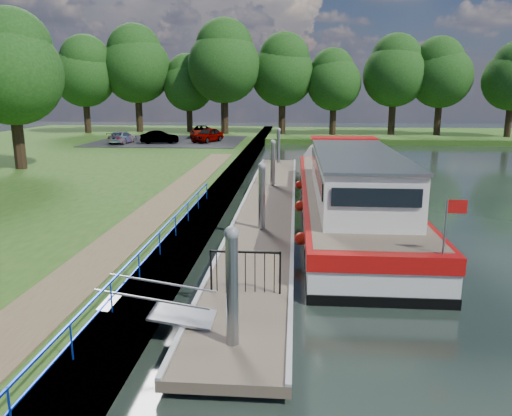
# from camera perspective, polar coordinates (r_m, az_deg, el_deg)

# --- Properties ---
(ground) EXTENTS (160.00, 160.00, 0.00)m
(ground) POSITION_cam_1_polar(r_m,az_deg,el_deg) (11.46, -2.33, -15.77)
(ground) COLOR black
(ground) RESTS_ON ground
(bank_edge) EXTENTS (1.10, 90.00, 0.78)m
(bank_edge) POSITION_cam_1_polar(r_m,az_deg,el_deg) (25.76, -4.02, 1.63)
(bank_edge) COLOR #473D2D
(bank_edge) RESTS_ON ground
(far_bank) EXTENTS (60.00, 18.00, 0.60)m
(far_bank) POSITION_cam_1_polar(r_m,az_deg,el_deg) (63.09, 14.48, 8.05)
(far_bank) COLOR #264915
(far_bank) RESTS_ON ground
(footpath) EXTENTS (1.60, 40.00, 0.05)m
(footpath) POSITION_cam_1_polar(r_m,az_deg,el_deg) (19.40, -12.52, -1.27)
(footpath) COLOR brown
(footpath) RESTS_ON riverbank
(carpark) EXTENTS (14.00, 12.00, 0.06)m
(carpark) POSITION_cam_1_polar(r_m,az_deg,el_deg) (49.71, -9.83, 7.56)
(carpark) COLOR black
(carpark) RESTS_ON riverbank
(blue_fence) EXTENTS (0.04, 18.04, 0.72)m
(blue_fence) POSITION_cam_1_polar(r_m,az_deg,el_deg) (14.19, -12.05, -4.46)
(blue_fence) COLOR #0C2DBF
(blue_fence) RESTS_ON riverbank
(pontoon) EXTENTS (2.50, 30.00, 0.56)m
(pontoon) POSITION_cam_1_polar(r_m,az_deg,el_deg) (23.60, 1.40, 0.08)
(pontoon) COLOR brown
(pontoon) RESTS_ON ground
(mooring_piles) EXTENTS (0.30, 27.30, 3.55)m
(mooring_piles) POSITION_cam_1_polar(r_m,az_deg,el_deg) (23.37, 1.42, 2.69)
(mooring_piles) COLOR gray
(mooring_piles) RESTS_ON ground
(gangway) EXTENTS (2.58, 1.00, 0.92)m
(gangway) POSITION_cam_1_polar(r_m,az_deg,el_deg) (11.96, -11.09, -11.38)
(gangway) COLOR #A5A8AD
(gangway) RESTS_ON ground
(gate_panel) EXTENTS (1.85, 0.05, 1.15)m
(gate_panel) POSITION_cam_1_polar(r_m,az_deg,el_deg) (12.98, -1.22, -6.61)
(gate_panel) COLOR black
(gate_panel) RESTS_ON ground
(barge) EXTENTS (4.36, 21.15, 4.78)m
(barge) POSITION_cam_1_polar(r_m,az_deg,el_deg) (23.32, 10.25, 1.98)
(barge) COLOR black
(barge) RESTS_ON ground
(horizon_trees) EXTENTS (54.38, 10.03, 12.87)m
(horizon_trees) POSITION_cam_1_polar(r_m,az_deg,el_deg) (58.74, 1.81, 15.57)
(horizon_trees) COLOR #332316
(horizon_trees) RESTS_ON ground
(bank_tree_a) EXTENTS (6.12, 6.12, 9.72)m
(bank_tree_a) POSITION_cam_1_polar(r_m,az_deg,el_deg) (34.65, -26.17, 14.36)
(bank_tree_a) COLOR #332316
(bank_tree_a) RESTS_ON riverbank
(car_a) EXTENTS (2.90, 4.17, 1.32)m
(car_a) POSITION_cam_1_polar(r_m,az_deg,el_deg) (47.85, -5.55, 8.31)
(car_a) COLOR #999999
(car_a) RESTS_ON carpark
(car_b) EXTENTS (3.64, 1.89, 1.14)m
(car_b) POSITION_cam_1_polar(r_m,az_deg,el_deg) (47.21, -10.96, 7.96)
(car_b) COLOR #999999
(car_b) RESTS_ON carpark
(car_c) EXTENTS (1.88, 3.89, 1.09)m
(car_c) POSITION_cam_1_polar(r_m,az_deg,el_deg) (48.12, -15.04, 7.81)
(car_c) COLOR #999999
(car_c) RESTS_ON carpark
(car_d) EXTENTS (2.50, 4.58, 1.22)m
(car_d) POSITION_cam_1_polar(r_m,az_deg,el_deg) (52.47, -6.28, 8.67)
(car_d) COLOR #999999
(car_d) RESTS_ON carpark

